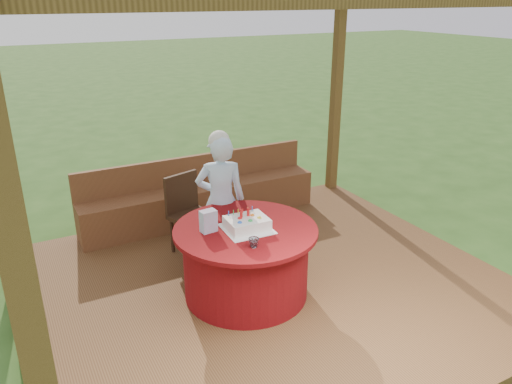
{
  "coord_description": "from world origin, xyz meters",
  "views": [
    {
      "loc": [
        -2.11,
        -3.71,
        2.78
      ],
      "look_at": [
        0.0,
        0.25,
        1.0
      ],
      "focal_mm": 35.0,
      "sensor_mm": 36.0,
      "label": 1
    }
  ],
  "objects_px": {
    "elderly_woman": "(221,199)",
    "gift_bag": "(208,221)",
    "birthday_cake": "(247,223)",
    "bench": "(201,200)",
    "table": "(246,261)",
    "drinking_glass": "(254,243)",
    "chair": "(189,210)"
  },
  "relations": [
    {
      "from": "chair",
      "to": "drinking_glass",
      "type": "height_order",
      "value": "chair"
    },
    {
      "from": "birthday_cake",
      "to": "drinking_glass",
      "type": "xyz_separation_m",
      "value": [
        -0.11,
        -0.33,
        -0.01
      ]
    },
    {
      "from": "bench",
      "to": "chair",
      "type": "relative_size",
      "value": 3.45
    },
    {
      "from": "elderly_woman",
      "to": "gift_bag",
      "type": "height_order",
      "value": "elderly_woman"
    },
    {
      "from": "bench",
      "to": "chair",
      "type": "height_order",
      "value": "chair"
    },
    {
      "from": "elderly_woman",
      "to": "birthday_cake",
      "type": "bearing_deg",
      "value": -94.96
    },
    {
      "from": "chair",
      "to": "gift_bag",
      "type": "height_order",
      "value": "gift_bag"
    },
    {
      "from": "table",
      "to": "gift_bag",
      "type": "height_order",
      "value": "gift_bag"
    },
    {
      "from": "chair",
      "to": "elderly_woman",
      "type": "relative_size",
      "value": 0.61
    },
    {
      "from": "chair",
      "to": "drinking_glass",
      "type": "xyz_separation_m",
      "value": [
        0.04,
        -1.44,
        0.25
      ]
    },
    {
      "from": "table",
      "to": "chair",
      "type": "distance_m",
      "value": 1.09
    },
    {
      "from": "drinking_glass",
      "to": "chair",
      "type": "bearing_deg",
      "value": 91.77
    },
    {
      "from": "bench",
      "to": "elderly_woman",
      "type": "height_order",
      "value": "elderly_woman"
    },
    {
      "from": "chair",
      "to": "elderly_woman",
      "type": "height_order",
      "value": "elderly_woman"
    },
    {
      "from": "birthday_cake",
      "to": "drinking_glass",
      "type": "relative_size",
      "value": 4.83
    },
    {
      "from": "elderly_woman",
      "to": "drinking_glass",
      "type": "xyz_separation_m",
      "value": [
        -0.17,
        -1.04,
        0.01
      ]
    },
    {
      "from": "chair",
      "to": "gift_bag",
      "type": "bearing_deg",
      "value": -99.86
    },
    {
      "from": "bench",
      "to": "elderly_woman",
      "type": "bearing_deg",
      "value": -100.91
    },
    {
      "from": "table",
      "to": "birthday_cake",
      "type": "xyz_separation_m",
      "value": [
        0.0,
        -0.03,
        0.4
      ]
    },
    {
      "from": "gift_bag",
      "to": "drinking_glass",
      "type": "bearing_deg",
      "value": -71.05
    },
    {
      "from": "table",
      "to": "chair",
      "type": "xyz_separation_m",
      "value": [
        -0.15,
        1.08,
        0.13
      ]
    },
    {
      "from": "birthday_cake",
      "to": "gift_bag",
      "type": "xyz_separation_m",
      "value": [
        -0.32,
        0.12,
        0.04
      ]
    },
    {
      "from": "table",
      "to": "birthday_cake",
      "type": "bearing_deg",
      "value": -85.79
    },
    {
      "from": "elderly_woman",
      "to": "birthday_cake",
      "type": "xyz_separation_m",
      "value": [
        -0.06,
        -0.71,
        0.03
      ]
    },
    {
      "from": "elderly_woman",
      "to": "drinking_glass",
      "type": "distance_m",
      "value": 1.06
    },
    {
      "from": "birthday_cake",
      "to": "table",
      "type": "bearing_deg",
      "value": 94.21
    },
    {
      "from": "bench",
      "to": "elderly_woman",
      "type": "relative_size",
      "value": 2.09
    },
    {
      "from": "bench",
      "to": "table",
      "type": "distance_m",
      "value": 1.8
    },
    {
      "from": "chair",
      "to": "birthday_cake",
      "type": "distance_m",
      "value": 1.14
    },
    {
      "from": "table",
      "to": "drinking_glass",
      "type": "distance_m",
      "value": 0.53
    },
    {
      "from": "bench",
      "to": "table",
      "type": "xyz_separation_m",
      "value": [
        -0.28,
        -1.78,
        0.08
      ]
    },
    {
      "from": "birthday_cake",
      "to": "bench",
      "type": "bearing_deg",
      "value": 81.4
    }
  ]
}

